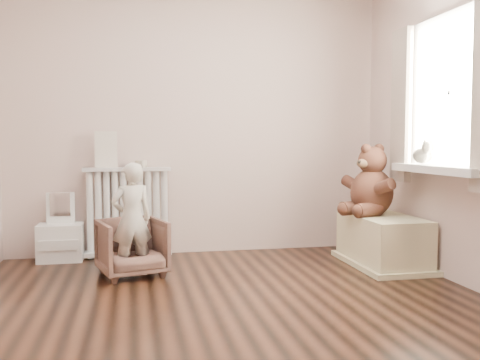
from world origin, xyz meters
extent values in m
cube|color=black|center=(0.00, 0.00, 0.00)|extent=(3.60, 3.60, 0.01)
cube|color=beige|center=(0.00, 1.80, 1.30)|extent=(3.60, 0.02, 2.60)
cube|color=beige|center=(0.00, -1.80, 1.30)|extent=(3.60, 0.02, 2.60)
cube|color=white|center=(1.76, 0.30, 1.45)|extent=(0.03, 0.90, 1.10)
cube|color=silver|center=(1.67, 0.30, 0.87)|extent=(0.22, 1.10, 0.06)
cube|color=#B6A693|center=(1.65, 0.87, 1.39)|extent=(0.06, 0.26, 1.30)
cube|color=silver|center=(-0.67, 1.68, 0.39)|extent=(0.80, 0.15, 0.84)
cube|color=beige|center=(-0.86, 1.68, 1.01)|extent=(0.20, 0.02, 0.33)
cylinder|color=#A59E8C|center=(-0.54, 1.68, 0.88)|extent=(0.11, 0.11, 0.07)
cube|color=silver|center=(-1.27, 1.65, 0.28)|extent=(0.39, 0.28, 0.62)
imported|color=brown|center=(-0.63, 0.95, 0.23)|extent=(0.61, 0.62, 0.46)
imported|color=beige|center=(-0.63, 0.90, 0.47)|extent=(0.37, 0.30, 0.90)
cube|color=beige|center=(1.52, 0.91, 0.20)|extent=(0.49, 0.93, 0.44)
camera|label=1|loc=(-0.62, -3.38, 1.07)|focal=40.00mm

